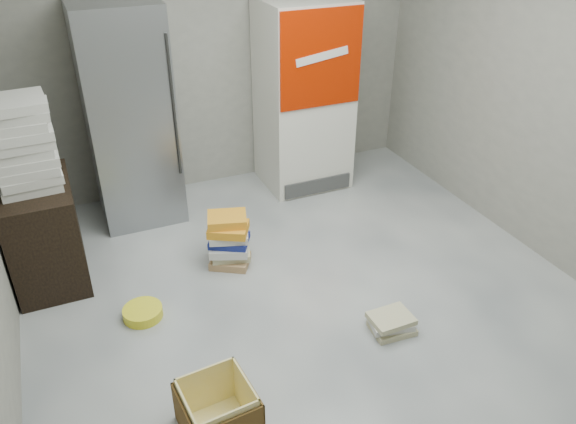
# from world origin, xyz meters

# --- Properties ---
(ground) EXTENTS (5.00, 5.00, 0.00)m
(ground) POSITION_xyz_m (0.00, 0.00, 0.00)
(ground) COLOR beige
(ground) RESTS_ON ground
(room_shell) EXTENTS (4.04, 5.04, 2.82)m
(room_shell) POSITION_xyz_m (0.00, 0.00, 1.80)
(room_shell) COLOR gray
(room_shell) RESTS_ON ground
(steel_fridge) EXTENTS (0.70, 0.72, 1.90)m
(steel_fridge) POSITION_xyz_m (-0.90, 2.13, 0.95)
(steel_fridge) COLOR gray
(steel_fridge) RESTS_ON ground
(coke_cooler) EXTENTS (0.80, 0.73, 1.80)m
(coke_cooler) POSITION_xyz_m (0.75, 2.12, 0.90)
(coke_cooler) COLOR silver
(coke_cooler) RESTS_ON ground
(wood_shelf) EXTENTS (0.50, 0.80, 0.80)m
(wood_shelf) POSITION_xyz_m (-1.73, 1.40, 0.40)
(wood_shelf) COLOR black
(wood_shelf) RESTS_ON ground
(supply_box_stack) EXTENTS (0.44, 0.43, 0.65)m
(supply_box_stack) POSITION_xyz_m (-1.72, 1.40, 1.12)
(supply_box_stack) COLOR silver
(supply_box_stack) RESTS_ON wood_shelf
(phonebook_stack_main) EXTENTS (0.39, 0.38, 0.44)m
(phonebook_stack_main) POSITION_xyz_m (-0.41, 1.01, 0.22)
(phonebook_stack_main) COLOR #A47D53
(phonebook_stack_main) RESTS_ON ground
(phonebook_stack_side) EXTENTS (0.32, 0.28, 0.13)m
(phonebook_stack_side) POSITION_xyz_m (0.37, -0.18, 0.06)
(phonebook_stack_side) COLOR #B9B187
(phonebook_stack_side) RESTS_ON ground
(cardboard_box) EXTENTS (0.43, 0.43, 0.32)m
(cardboard_box) POSITION_xyz_m (-0.97, -0.50, 0.13)
(cardboard_box) COLOR yellow
(cardboard_box) RESTS_ON ground
(bucket_lid) EXTENTS (0.35, 0.35, 0.07)m
(bucket_lid) POSITION_xyz_m (-1.18, 0.63, 0.04)
(bucket_lid) COLOR yellow
(bucket_lid) RESTS_ON ground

